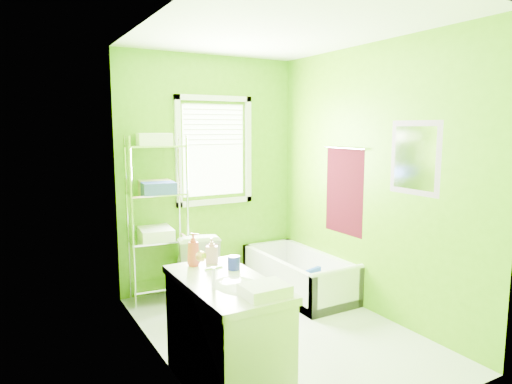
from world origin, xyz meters
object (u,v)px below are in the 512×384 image
bathtub (300,280)px  wire_shelf_unit (158,199)px  vanity (226,331)px  toilet (195,264)px

bathtub → wire_shelf_unit: (-1.40, 0.58, 0.93)m
bathtub → vanity: size_ratio=1.33×
vanity → wire_shelf_unit: size_ratio=0.60×
wire_shelf_unit → vanity: bearing=-93.8°
toilet → vanity: 1.77m
toilet → wire_shelf_unit: bearing=-13.2°
toilet → wire_shelf_unit: size_ratio=0.42×
toilet → bathtub: bearing=169.3°
bathtub → wire_shelf_unit: size_ratio=0.79×
toilet → vanity: size_ratio=0.71×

